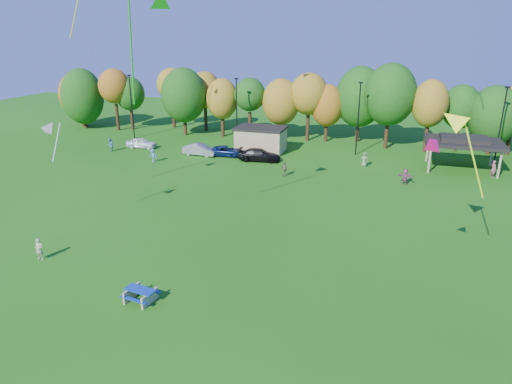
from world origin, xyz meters
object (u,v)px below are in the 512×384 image
(picnic_table, at_px, (141,294))
(car_c, at_px, (227,151))
(car_b, at_px, (200,150))
(kite_flyer, at_px, (39,249))
(car_a, at_px, (141,143))
(car_d, at_px, (259,155))

(picnic_table, bearing_deg, car_c, 110.02)
(car_b, distance_m, car_c, 3.39)
(picnic_table, xyz_separation_m, kite_flyer, (-9.29, 2.45, 0.33))
(car_a, bearing_deg, car_d, -99.82)
(kite_flyer, relative_size, car_c, 0.35)
(car_a, height_order, car_c, car_a)
(car_d, bearing_deg, kite_flyer, 159.52)
(car_b, bearing_deg, car_c, -75.27)
(picnic_table, relative_size, kite_flyer, 1.27)
(car_a, height_order, car_d, car_d)
(picnic_table, bearing_deg, car_b, 115.91)
(car_a, relative_size, car_c, 0.91)
(kite_flyer, height_order, car_c, kite_flyer)
(picnic_table, xyz_separation_m, car_a, (-19.21, 32.54, 0.23))
(car_b, bearing_deg, car_d, -89.21)
(kite_flyer, distance_m, car_b, 29.00)
(car_c, bearing_deg, car_a, 83.18)
(picnic_table, relative_size, car_c, 0.45)
(car_c, distance_m, car_d, 4.74)
(car_a, bearing_deg, picnic_table, -154.54)
(car_a, bearing_deg, car_c, -97.00)
(car_c, bearing_deg, car_b, 96.85)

